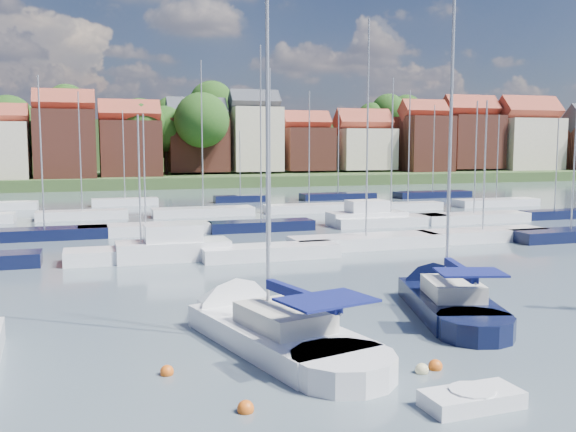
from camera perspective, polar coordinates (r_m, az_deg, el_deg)
name	(u,v)px	position (r m, az deg, el deg)	size (l,w,h in m)	color
ground	(202,220)	(61.47, -7.66, -0.39)	(260.00, 260.00, 0.00)	#4A5C64
sailboat_centre	(253,325)	(24.99, -3.09, -9.65)	(6.44, 13.17, 17.24)	white
sailboat_navy	(441,298)	(29.90, 13.42, -7.10)	(5.83, 11.49, 15.42)	black
tender	(472,399)	(19.17, 16.03, -15.37)	(2.82, 1.40, 0.60)	white
buoy_b	(246,412)	(18.31, -3.79, -17.00)	(0.47, 0.47, 0.47)	#D85914
buoy_c	(167,375)	(21.25, -10.71, -13.70)	(0.43, 0.43, 0.43)	#D85914
buoy_d	(422,373)	(21.48, 11.81, -13.49)	(0.43, 0.43, 0.43)	beige
buoy_e	(334,300)	(30.31, 4.14, -7.45)	(0.50, 0.50, 0.50)	beige
buoy_g	(435,369)	(21.89, 12.96, -13.14)	(0.46, 0.46, 0.46)	#D85914
marina_field	(233,221)	(57.06, -4.94, -0.45)	(79.62, 41.41, 15.93)	white
far_shore_town	(142,155)	(153.36, -12.86, 5.31)	(212.46, 90.00, 22.27)	#334824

